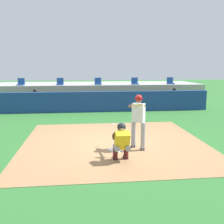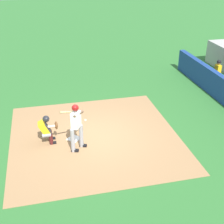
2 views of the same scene
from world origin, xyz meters
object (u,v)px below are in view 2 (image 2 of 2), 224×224
(home_plate, at_px, (74,139))
(dugout_player_0, at_px, (215,71))
(batter_at_plate, at_px, (76,124))
(catcher_crouched, at_px, (47,128))

(home_plate, distance_m, dugout_player_0, 9.08)
(batter_at_plate, distance_m, catcher_crouched, 1.31)
(home_plate, height_order, batter_at_plate, batter_at_plate)
(batter_at_plate, xyz_separation_m, dugout_player_0, (-4.66, 8.09, -0.36))
(batter_at_plate, distance_m, dugout_player_0, 9.35)
(dugout_player_0, bearing_deg, catcher_crouched, -66.50)
(batter_at_plate, relative_size, catcher_crouched, 1.00)
(catcher_crouched, bearing_deg, dugout_player_0, 113.50)
(home_plate, xyz_separation_m, dugout_player_0, (-3.97, 8.14, 0.65))
(home_plate, relative_size, dugout_player_0, 0.34)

